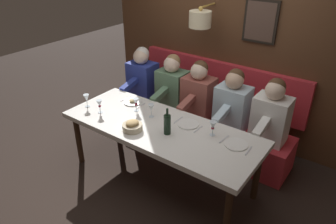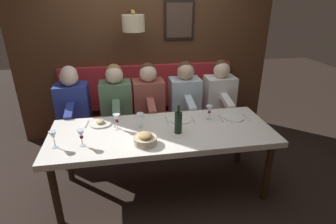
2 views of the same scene
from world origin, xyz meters
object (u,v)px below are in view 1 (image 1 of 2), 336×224
(wine_glass_2, at_px, (99,104))
(wine_glass_4, at_px, (151,108))
(diner_far, at_px, (172,84))
(diner_nearest, at_px, (271,113))
(diner_near, at_px, (233,102))
(diner_farthest, at_px, (142,76))
(wine_glass_1, at_px, (213,126))
(dining_table, at_px, (160,131))
(bread_bowl, at_px, (132,126))
(diner_middle, at_px, (198,92))
(wine_glass_3, at_px, (136,102))
(wine_glass_0, at_px, (86,98))
(wine_bottle, at_px, (167,124))

(wine_glass_2, height_order, wine_glass_4, same)
(diner_far, distance_m, wine_glass_4, 0.82)
(diner_nearest, distance_m, diner_near, 0.49)
(diner_farthest, relative_size, wine_glass_2, 4.82)
(wine_glass_1, bearing_deg, dining_table, 107.88)
(wine_glass_4, bearing_deg, diner_far, 18.08)
(wine_glass_2, bearing_deg, bread_bowl, -96.65)
(diner_nearest, distance_m, diner_middle, 0.98)
(diner_nearest, distance_m, diner_far, 1.40)
(wine_glass_1, distance_m, wine_glass_2, 1.38)
(wine_glass_3, height_order, wine_glass_4, same)
(diner_farthest, bearing_deg, wine_glass_3, -144.22)
(bread_bowl, bearing_deg, wine_glass_0, 84.41)
(bread_bowl, bearing_deg, wine_bottle, -64.86)
(diner_farthest, bearing_deg, wine_glass_2, -167.71)
(diner_middle, distance_m, bread_bowl, 1.13)
(diner_middle, bearing_deg, wine_glass_4, 167.56)
(wine_glass_0, bearing_deg, wine_bottle, -85.91)
(diner_middle, xyz_separation_m, wine_glass_3, (-0.76, 0.41, 0.04))
(wine_glass_3, distance_m, wine_bottle, 0.64)
(diner_middle, height_order, wine_glass_0, diner_middle)
(wine_bottle, bearing_deg, dining_table, 63.17)
(diner_near, distance_m, diner_far, 0.91)
(wine_glass_4, distance_m, wine_bottle, 0.41)
(wine_glass_0, xyz_separation_m, wine_glass_1, (0.34, -1.58, -0.00))
(bread_bowl, bearing_deg, diner_middle, -7.88)
(diner_nearest, relative_size, wine_glass_3, 4.82)
(diner_far, relative_size, bread_bowl, 3.60)
(wine_glass_0, height_order, wine_glass_2, same)
(wine_glass_0, xyz_separation_m, wine_glass_4, (0.27, -0.81, 0.00))
(wine_glass_2, relative_size, wine_bottle, 0.55)
(dining_table, height_order, wine_bottle, wine_bottle)
(wine_glass_1, bearing_deg, diner_nearest, -28.31)
(diner_middle, xyz_separation_m, wine_glass_4, (-0.77, 0.17, 0.04))
(wine_glass_0, bearing_deg, diner_near, -54.62)
(diner_middle, bearing_deg, bread_bowl, 172.12)
(diner_far, distance_m, bread_bowl, 1.15)
(wine_bottle, bearing_deg, wine_glass_4, 63.28)
(diner_farthest, height_order, wine_bottle, diner_farthest)
(wine_glass_2, distance_m, wine_bottle, 0.93)
(diner_middle, distance_m, wine_bottle, 0.98)
(diner_middle, bearing_deg, wine_glass_0, 136.83)
(diner_farthest, bearing_deg, dining_table, -131.22)
(dining_table, xyz_separation_m, bread_bowl, (-0.24, 0.20, 0.11))
(diner_far, bearing_deg, diner_near, -90.00)
(diner_nearest, distance_m, diner_farthest, 1.94)
(diner_middle, distance_m, wine_glass_0, 1.43)
(wine_glass_0, relative_size, wine_glass_1, 1.00)
(dining_table, relative_size, diner_middle, 2.90)
(diner_near, height_order, wine_glass_3, diner_near)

